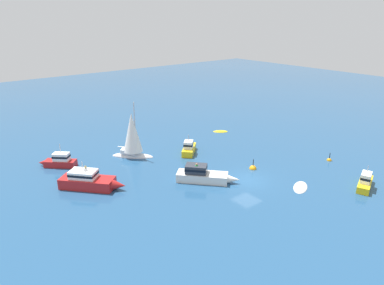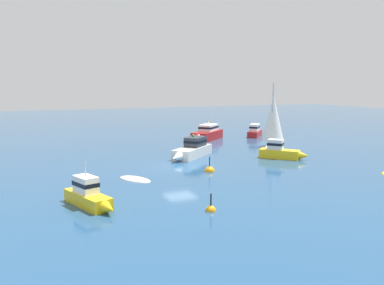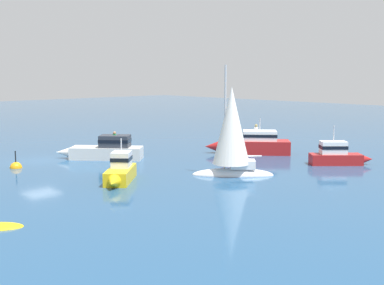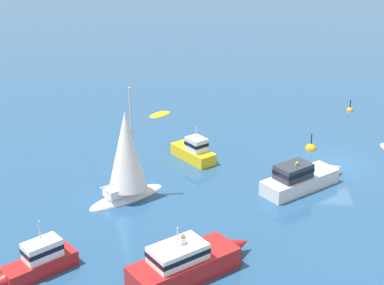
{
  "view_description": "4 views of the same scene",
  "coord_description": "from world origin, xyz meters",
  "px_view_note": "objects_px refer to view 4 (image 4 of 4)",
  "views": [
    {
      "loc": [
        25.21,
        22.06,
        16.43
      ],
      "look_at": [
        -0.34,
        -9.99,
        1.28
      ],
      "focal_mm": 32.03,
      "sensor_mm": 36.0,
      "label": 1
    },
    {
      "loc": [
        -30.83,
        11.69,
        6.88
      ],
      "look_at": [
        1.41,
        -1.67,
        1.77
      ],
      "focal_mm": 37.88,
      "sensor_mm": 36.0,
      "label": 2
    },
    {
      "loc": [
        -16.67,
        -33.8,
        6.39
      ],
      "look_at": [
        7.25,
        -8.75,
        1.55
      ],
      "focal_mm": 46.08,
      "sensor_mm": 36.0,
      "label": 3
    },
    {
      "loc": [
        37.2,
        -6.19,
        16.56
      ],
      "look_at": [
        -1.01,
        -10.14,
        0.77
      ],
      "focal_mm": 54.05,
      "sensor_mm": 36.0,
      "label": 4
    }
  ],
  "objects_px": {
    "tender": "(160,115)",
    "channel_buoy": "(311,149)",
    "powerboat": "(37,262)",
    "motor_cruiser_1": "(301,178)",
    "cabin_cruiser": "(188,261)",
    "mooring_buoy": "(350,110)",
    "ketch": "(126,160)",
    "motor_cruiser": "(192,150)"
  },
  "relations": [
    {
      "from": "motor_cruiser_1",
      "to": "cabin_cruiser",
      "type": "height_order",
      "value": "cabin_cruiser"
    },
    {
      "from": "tender",
      "to": "channel_buoy",
      "type": "distance_m",
      "value": 13.71
    },
    {
      "from": "motor_cruiser",
      "to": "mooring_buoy",
      "type": "xyz_separation_m",
      "value": [
        -11.69,
        12.62,
        -0.64
      ]
    },
    {
      "from": "ketch",
      "to": "motor_cruiser",
      "type": "bearing_deg",
      "value": 17.5
    },
    {
      "from": "motor_cruiser_1",
      "to": "motor_cruiser",
      "type": "bearing_deg",
      "value": 110.21
    },
    {
      "from": "motor_cruiser",
      "to": "motor_cruiser_1",
      "type": "height_order",
      "value": "motor_cruiser"
    },
    {
      "from": "tender",
      "to": "ketch",
      "type": "relative_size",
      "value": 0.32
    },
    {
      "from": "tender",
      "to": "motor_cruiser_1",
      "type": "bearing_deg",
      "value": 78.45
    },
    {
      "from": "motor_cruiser_1",
      "to": "mooring_buoy",
      "type": "distance_m",
      "value": 16.43
    },
    {
      "from": "channel_buoy",
      "to": "mooring_buoy",
      "type": "xyz_separation_m",
      "value": [
        -9.05,
        4.14,
        0.01
      ]
    },
    {
      "from": "tender",
      "to": "cabin_cruiser",
      "type": "xyz_separation_m",
      "value": [
        22.76,
        4.91,
        0.78
      ]
    },
    {
      "from": "cabin_cruiser",
      "to": "powerboat",
      "type": "bearing_deg",
      "value": 143.06
    },
    {
      "from": "powerboat",
      "to": "motor_cruiser_1",
      "type": "distance_m",
      "value": 17.02
    },
    {
      "from": "tender",
      "to": "mooring_buoy",
      "type": "xyz_separation_m",
      "value": [
        -2.75,
        16.32,
        0.01
      ]
    },
    {
      "from": "motor_cruiser",
      "to": "motor_cruiser_1",
      "type": "distance_m",
      "value": 8.24
    },
    {
      "from": "powerboat",
      "to": "motor_cruiser_1",
      "type": "xyz_separation_m",
      "value": [
        -10.59,
        13.32,
        0.04
      ]
    },
    {
      "from": "motor_cruiser_1",
      "to": "cabin_cruiser",
      "type": "bearing_deg",
      "value": -163.35
    },
    {
      "from": "channel_buoy",
      "to": "motor_cruiser_1",
      "type": "bearing_deg",
      "value": -10.43
    },
    {
      "from": "motor_cruiser_1",
      "to": "ketch",
      "type": "distance_m",
      "value": 11.01
    },
    {
      "from": "motor_cruiser",
      "to": "channel_buoy",
      "type": "height_order",
      "value": "motor_cruiser"
    },
    {
      "from": "motor_cruiser",
      "to": "cabin_cruiser",
      "type": "bearing_deg",
      "value": 141.67
    },
    {
      "from": "powerboat",
      "to": "mooring_buoy",
      "type": "relative_size",
      "value": 3.11
    },
    {
      "from": "channel_buoy",
      "to": "ketch",
      "type": "bearing_deg",
      "value": -52.93
    },
    {
      "from": "ketch",
      "to": "mooring_buoy",
      "type": "height_order",
      "value": "ketch"
    },
    {
      "from": "motor_cruiser",
      "to": "channel_buoy",
      "type": "distance_m",
      "value": 8.9
    },
    {
      "from": "powerboat",
      "to": "channel_buoy",
      "type": "xyz_separation_m",
      "value": [
        -17.07,
        14.51,
        -0.67
      ]
    },
    {
      "from": "channel_buoy",
      "to": "powerboat",
      "type": "bearing_deg",
      "value": -40.37
    },
    {
      "from": "motor_cruiser_1",
      "to": "cabin_cruiser",
      "type": "distance_m",
      "value": 11.69
    },
    {
      "from": "motor_cruiser",
      "to": "motor_cruiser_1",
      "type": "relative_size",
      "value": 0.68
    },
    {
      "from": "tender",
      "to": "mooring_buoy",
      "type": "bearing_deg",
      "value": 137.33
    },
    {
      "from": "powerboat",
      "to": "ketch",
      "type": "relative_size",
      "value": 0.53
    },
    {
      "from": "powerboat",
      "to": "mooring_buoy",
      "type": "bearing_deg",
      "value": -172.47
    },
    {
      "from": "tender",
      "to": "mooring_buoy",
      "type": "distance_m",
      "value": 16.55
    },
    {
      "from": "tender",
      "to": "cabin_cruiser",
      "type": "bearing_deg",
      "value": 49.93
    },
    {
      "from": "tender",
      "to": "cabin_cruiser",
      "type": "distance_m",
      "value": 23.29
    },
    {
      "from": "tender",
      "to": "ketch",
      "type": "xyz_separation_m",
      "value": [
        15.2,
        0.4,
        2.51
      ]
    },
    {
      "from": "motor_cruiser",
      "to": "mooring_buoy",
      "type": "distance_m",
      "value": 17.21
    },
    {
      "from": "powerboat",
      "to": "mooring_buoy",
      "type": "xyz_separation_m",
      "value": [
        -26.12,
        18.65,
        -0.66
      ]
    },
    {
      "from": "powerboat",
      "to": "cabin_cruiser",
      "type": "xyz_separation_m",
      "value": [
        -0.61,
        7.24,
        0.11
      ]
    },
    {
      "from": "tender",
      "to": "mooring_buoy",
      "type": "height_order",
      "value": "mooring_buoy"
    },
    {
      "from": "ketch",
      "to": "cabin_cruiser",
      "type": "bearing_deg",
      "value": -103.87
    },
    {
      "from": "ketch",
      "to": "cabin_cruiser",
      "type": "xyz_separation_m",
      "value": [
        7.56,
        4.51,
        -1.73
      ]
    }
  ]
}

